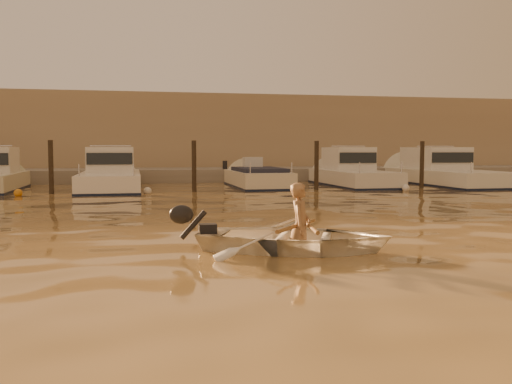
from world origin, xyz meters
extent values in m
plane|color=brown|center=(0.00, 0.00, 0.00)|extent=(160.00, 160.00, 0.00)
imported|color=white|center=(0.07, 0.56, 0.21)|extent=(3.80, 3.31, 0.66)
imported|color=#946D4A|center=(0.16, 0.52, 0.41)|extent=(0.52, 0.61, 1.43)
cylinder|color=brown|center=(0.30, 0.46, 0.42)|extent=(0.45, 2.07, 0.13)
cylinder|color=brown|center=(0.12, 0.54, 0.42)|extent=(1.19, 1.80, 0.13)
cylinder|color=#2D2319|center=(-5.50, 13.80, 0.90)|extent=(0.18, 0.18, 2.20)
cylinder|color=#2D2319|center=(-0.20, 13.80, 0.90)|extent=(0.18, 0.18, 2.20)
cylinder|color=#2D2319|center=(4.80, 13.80, 0.90)|extent=(0.18, 0.18, 2.20)
cylinder|color=#2D2319|center=(9.50, 13.80, 0.90)|extent=(0.18, 0.18, 2.20)
sphere|color=orange|center=(-6.57, 13.24, 0.10)|extent=(0.30, 0.30, 0.30)
sphere|color=silver|center=(-2.01, 13.16, 0.10)|extent=(0.30, 0.30, 0.30)
sphere|color=red|center=(3.83, 14.03, 0.10)|extent=(0.30, 0.30, 0.30)
sphere|color=silver|center=(8.23, 12.72, 0.10)|extent=(0.30, 0.30, 0.30)
cube|color=gray|center=(0.00, 21.50, 0.15)|extent=(52.00, 4.00, 1.00)
cube|color=#9E8466|center=(0.00, 27.00, 2.40)|extent=(46.00, 7.00, 4.80)
camera|label=1|loc=(-2.50, -8.42, 1.68)|focal=40.00mm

